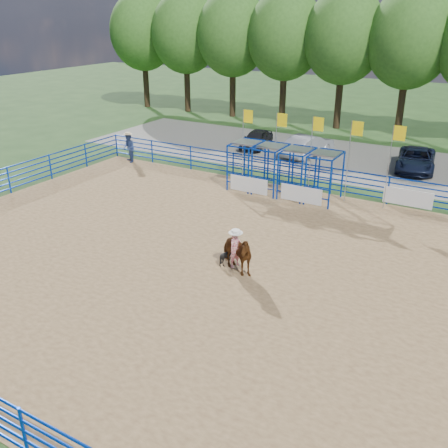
{
  "coord_description": "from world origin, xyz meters",
  "views": [
    {
      "loc": [
        7.78,
        -14.81,
        9.19
      ],
      "look_at": [
        -1.4,
        1.0,
        1.3
      ],
      "focal_mm": 40.0,
      "sensor_mm": 36.0,
      "label": 1
    }
  ],
  "objects": [
    {
      "name": "chute_assembly",
      "position": [
        -1.9,
        8.84,
        1.26
      ],
      "size": [
        19.32,
        2.41,
        4.2
      ],
      "color": "#0835B5",
      "rests_on": "ground"
    },
    {
      "name": "horse_and_rider",
      "position": [
        -0.23,
        -0.15,
        0.91
      ],
      "size": [
        2.07,
        1.53,
        2.43
      ],
      "color": "#5F3213",
      "rests_on": "arena_dirt"
    },
    {
      "name": "car_b",
      "position": [
        -3.89,
        16.58,
        0.74
      ],
      "size": [
        2.41,
        4.65,
        1.46
      ],
      "primitive_type": "imported",
      "rotation": [
        0.0,
        0.0,
        2.94
      ],
      "color": "gray",
      "rests_on": "gravel_strip"
    },
    {
      "name": "calf",
      "position": [
        -0.79,
        0.23,
        0.38
      ],
      "size": [
        0.87,
        0.84,
        0.73
      ],
      "primitive_type": "imported",
      "rotation": [
        0.0,
        0.0,
        2.12
      ],
      "color": "black",
      "rests_on": "arena_dirt"
    },
    {
      "name": "car_a",
      "position": [
        -7.85,
        16.77,
        0.65
      ],
      "size": [
        1.89,
        3.88,
        1.28
      ],
      "primitive_type": "imported",
      "rotation": [
        0.0,
        0.0,
        0.11
      ],
      "color": "black",
      "rests_on": "gravel_strip"
    },
    {
      "name": "arena_dirt",
      "position": [
        0.0,
        0.0,
        0.01
      ],
      "size": [
        30.0,
        20.0,
        0.02
      ],
      "primitive_type": "cube",
      "color": "#9F7C4F",
      "rests_on": "ground"
    },
    {
      "name": "ground",
      "position": [
        0.0,
        0.0,
        0.0
      ],
      "size": [
        120.0,
        120.0,
        0.0
      ],
      "primitive_type": "plane",
      "color": "#2E5020",
      "rests_on": "ground"
    },
    {
      "name": "treeline",
      "position": [
        0.0,
        26.0,
        7.53
      ],
      "size": [
        56.4,
        6.4,
        11.24
      ],
      "color": "#3F2B19",
      "rests_on": "ground"
    },
    {
      "name": "car_c",
      "position": [
        3.07,
        16.92,
        0.67
      ],
      "size": [
        2.81,
        4.99,
        1.31
      ],
      "primitive_type": "imported",
      "rotation": [
        0.0,
        0.0,
        0.14
      ],
      "color": "#141B32",
      "rests_on": "gravel_strip"
    },
    {
      "name": "perimeter_fence",
      "position": [
        0.0,
        0.0,
        0.75
      ],
      "size": [
        30.1,
        20.1,
        1.5
      ],
      "color": "#0835B5",
      "rests_on": "ground"
    },
    {
      "name": "spectator_cowboy",
      "position": [
        -13.35,
        9.33,
        0.99
      ],
      "size": [
        1.16,
        1.11,
        1.93
      ],
      "color": "navy",
      "rests_on": "arena_dirt"
    },
    {
      "name": "gravel_strip",
      "position": [
        0.0,
        17.0,
        0.01
      ],
      "size": [
        40.0,
        10.0,
        0.01
      ],
      "primitive_type": "cube",
      "color": "gray",
      "rests_on": "ground"
    }
  ]
}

